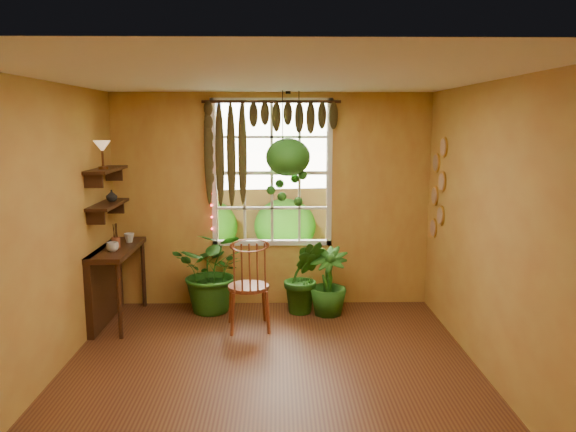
# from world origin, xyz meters

# --- Properties ---
(floor) EXTENTS (4.50, 4.50, 0.00)m
(floor) POSITION_xyz_m (0.00, 0.00, 0.00)
(floor) COLOR brown
(floor) RESTS_ON ground
(ceiling) EXTENTS (4.50, 4.50, 0.00)m
(ceiling) POSITION_xyz_m (0.00, 0.00, 2.70)
(ceiling) COLOR white
(ceiling) RESTS_ON wall_back
(wall_back) EXTENTS (4.00, 0.00, 4.00)m
(wall_back) POSITION_xyz_m (0.00, 2.25, 1.35)
(wall_back) COLOR gold
(wall_back) RESTS_ON floor
(wall_left) EXTENTS (0.00, 4.50, 4.50)m
(wall_left) POSITION_xyz_m (-2.00, 0.00, 1.35)
(wall_left) COLOR gold
(wall_left) RESTS_ON floor
(wall_right) EXTENTS (0.00, 4.50, 4.50)m
(wall_right) POSITION_xyz_m (2.00, 0.00, 1.35)
(wall_right) COLOR gold
(wall_right) RESTS_ON floor
(window) EXTENTS (1.52, 0.10, 1.86)m
(window) POSITION_xyz_m (0.00, 2.28, 1.70)
(window) COLOR white
(window) RESTS_ON wall_back
(valance_vine) EXTENTS (1.70, 0.12, 1.10)m
(valance_vine) POSITION_xyz_m (-0.08, 2.16, 2.28)
(valance_vine) COLOR #3D2310
(valance_vine) RESTS_ON window
(string_lights) EXTENTS (0.03, 0.03, 1.54)m
(string_lights) POSITION_xyz_m (-0.76, 2.19, 1.75)
(string_lights) COLOR #FF2633
(string_lights) RESTS_ON window
(wall_plates) EXTENTS (0.04, 0.32, 1.10)m
(wall_plates) POSITION_xyz_m (1.98, 1.79, 1.55)
(wall_plates) COLOR beige
(wall_plates) RESTS_ON wall_right
(counter_ledge) EXTENTS (0.40, 1.20, 0.90)m
(counter_ledge) POSITION_xyz_m (-1.91, 1.60, 0.55)
(counter_ledge) COLOR #3D2310
(counter_ledge) RESTS_ON floor
(shelf_lower) EXTENTS (0.25, 0.90, 0.04)m
(shelf_lower) POSITION_xyz_m (-1.88, 1.60, 1.40)
(shelf_lower) COLOR #3D2310
(shelf_lower) RESTS_ON wall_left
(shelf_upper) EXTENTS (0.25, 0.90, 0.04)m
(shelf_upper) POSITION_xyz_m (-1.88, 1.60, 1.80)
(shelf_upper) COLOR #3D2310
(shelf_upper) RESTS_ON wall_left
(backyard) EXTENTS (14.00, 10.00, 12.00)m
(backyard) POSITION_xyz_m (0.24, 6.87, 1.28)
(backyard) COLOR #285C1A
(backyard) RESTS_ON ground
(windsor_chair) EXTENTS (0.53, 0.55, 1.25)m
(windsor_chair) POSITION_xyz_m (-0.26, 1.31, 0.36)
(windsor_chair) COLOR brown
(windsor_chair) RESTS_ON floor
(potted_plant_left) EXTENTS (1.03, 0.92, 1.04)m
(potted_plant_left) POSITION_xyz_m (-0.72, 1.93, 0.52)
(potted_plant_left) COLOR #1E4612
(potted_plant_left) RESTS_ON floor
(potted_plant_mid) EXTENTS (0.51, 0.42, 0.92)m
(potted_plant_mid) POSITION_xyz_m (0.40, 1.86, 0.46)
(potted_plant_mid) COLOR #1E4612
(potted_plant_mid) RESTS_ON floor
(potted_plant_right) EXTENTS (0.59, 0.59, 0.83)m
(potted_plant_right) POSITION_xyz_m (0.68, 1.80, 0.42)
(potted_plant_right) COLOR #1E4612
(potted_plant_right) RESTS_ON floor
(hanging_basket) EXTENTS (0.54, 0.54, 1.38)m
(hanging_basket) POSITION_xyz_m (0.20, 1.99, 1.87)
(hanging_basket) COLOR black
(hanging_basket) RESTS_ON ceiling
(cup_a) EXTENTS (0.14, 0.14, 0.11)m
(cup_a) POSITION_xyz_m (-1.78, 1.37, 0.95)
(cup_a) COLOR silver
(cup_a) RESTS_ON counter_ledge
(cup_b) EXTENTS (0.13, 0.13, 0.11)m
(cup_b) POSITION_xyz_m (-1.72, 1.85, 0.96)
(cup_b) COLOR beige
(cup_b) RESTS_ON counter_ledge
(brush_jar) EXTENTS (0.10, 0.10, 0.36)m
(brush_jar) POSITION_xyz_m (-1.80, 1.57, 1.04)
(brush_jar) COLOR brown
(brush_jar) RESTS_ON counter_ledge
(shelf_vase) EXTENTS (0.13, 0.13, 0.13)m
(shelf_vase) POSITION_xyz_m (-1.87, 1.74, 1.48)
(shelf_vase) COLOR #B2AD99
(shelf_vase) RESTS_ON shelf_lower
(tiffany_lamp) EXTENTS (0.19, 0.19, 0.32)m
(tiffany_lamp) POSITION_xyz_m (-1.86, 1.45, 2.05)
(tiffany_lamp) COLOR brown
(tiffany_lamp) RESTS_ON shelf_upper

